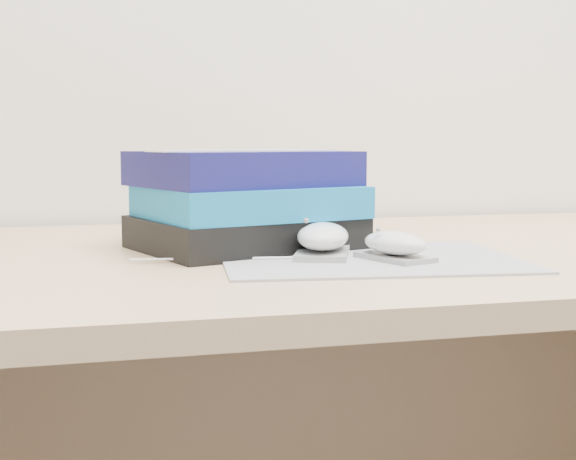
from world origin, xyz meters
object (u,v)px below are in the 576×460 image
object	(u,v)px
desk	(330,397)
pouch	(192,200)
book_stack	(245,201)
mouse_front	(395,246)
mouse_rear	(323,239)

from	to	relation	value
desk	pouch	distance (m)	0.36
desk	book_stack	size ratio (longest dim) A/B	4.91
desk	mouse_front	size ratio (longest dim) A/B	14.71
book_stack	pouch	world-z (taller)	book_stack
book_stack	mouse_front	bearing A→B (deg)	-47.60
mouse_front	pouch	world-z (taller)	pouch
mouse_rear	book_stack	distance (m)	0.14
desk	mouse_front	xyz separation A→B (m)	(0.02, -0.21, 0.26)
mouse_rear	book_stack	world-z (taller)	book_stack
book_stack	desk	bearing A→B (deg)	17.27
mouse_rear	book_stack	xyz separation A→B (m)	(-0.08, 0.11, 0.04)
mouse_rear	mouse_front	xyz separation A→B (m)	(0.08, -0.05, -0.00)
desk	mouse_front	distance (m)	0.33
book_stack	mouse_rear	bearing A→B (deg)	-55.81
mouse_rear	mouse_front	bearing A→B (deg)	-35.52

